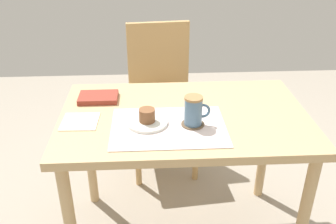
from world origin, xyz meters
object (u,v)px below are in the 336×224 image
(dining_table, at_px, (184,131))
(small_book, at_px, (98,97))
(wooden_chair, at_px, (161,93))
(pastry, at_px, (147,115))
(pastry_plate, at_px, (147,122))
(coffee_mug, at_px, (194,110))

(dining_table, bearing_deg, small_book, 157.76)
(wooden_chair, bearing_deg, pastry, 78.18)
(pastry_plate, xyz_separation_m, coffee_mug, (0.19, -0.02, 0.06))
(wooden_chair, relative_size, pastry, 13.79)
(pastry, bearing_deg, pastry_plate, 0.00)
(wooden_chair, relative_size, pastry_plate, 5.32)
(dining_table, xyz_separation_m, pastry_plate, (-0.16, -0.09, 0.10))
(wooden_chair, xyz_separation_m, pastry_plate, (-0.09, -0.77, 0.23))
(wooden_chair, xyz_separation_m, pastry, (-0.09, -0.77, 0.27))
(dining_table, relative_size, wooden_chair, 1.19)
(dining_table, distance_m, wooden_chair, 0.71)
(dining_table, height_order, pastry_plate, pastry_plate)
(pastry_plate, bearing_deg, pastry, 0.00)
(wooden_chair, distance_m, pastry_plate, 0.81)
(dining_table, relative_size, small_book, 6.00)
(coffee_mug, bearing_deg, wooden_chair, 97.49)
(wooden_chair, distance_m, pastry, 0.82)
(coffee_mug, distance_m, small_book, 0.50)
(small_book, bearing_deg, coffee_mug, -32.12)
(pastry, height_order, coffee_mug, coffee_mug)
(dining_table, height_order, wooden_chair, wooden_chair)
(pastry, distance_m, coffee_mug, 0.19)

